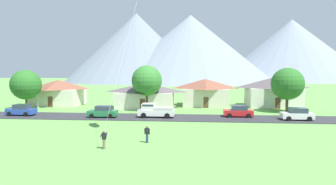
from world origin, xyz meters
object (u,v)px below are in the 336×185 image
Objects in this scene: house_leftmost at (273,91)px; parked_car_red_east_end at (238,111)px; tree_near_left at (26,85)px; tree_left_of_center at (147,81)px; parked_car_blue_mid_west at (21,110)px; house_left_center at (146,95)px; tree_center at (288,84)px; parked_car_green_mid_east at (103,112)px; parked_car_white_west_end at (297,114)px; pickup_truck_white_west_side at (155,110)px; watcher_person at (147,134)px; house_right_center at (59,92)px; house_rightmost at (205,92)px.

house_leftmost is 2.39× the size of parked_car_red_east_end.
tree_near_left is 21.39m from tree_left_of_center.
parked_car_blue_mid_west and parked_car_red_east_end have the same top height.
house_leftmost is 24.02m from house_left_center.
tree_center reaches higher than parked_car_blue_mid_west.
tree_near_left is 1.63× the size of parked_car_green_mid_east.
parked_car_white_west_end is 0.80× the size of pickup_truck_white_west_side.
tree_near_left is 24.88m from pickup_truck_white_west_side.
tree_center is 42.03m from parked_car_blue_mid_west.
tree_center is at bearing 47.46° from watcher_person.
tree_left_of_center reaches higher than parked_car_green_mid_east.
tree_near_left is at bearing 164.14° from pickup_truck_white_west_side.
house_right_center is at bearing 91.78° from parked_car_blue_mid_west.
parked_car_white_west_end is at bearing -51.71° from house_rightmost.
house_rightmost is 1.74× the size of pickup_truck_white_west_side.
pickup_truck_white_west_side is at bearing -15.86° from tree_near_left.
house_right_center is at bearing -177.42° from house_rightmost.
house_rightmost is 14.02m from parked_car_red_east_end.
tree_near_left is (-20.62, -3.46, 1.97)m from house_left_center.
parked_car_blue_mid_west is 1.01× the size of parked_car_red_east_end.
watcher_person is (8.72, -13.76, 0.01)m from parked_car_green_mid_east.
house_leftmost is at bearing 87.46° from parked_car_white_west_end.
tree_near_left is 4.14× the size of watcher_person.
house_left_center is 24.21m from tree_center.
tree_center reaches higher than pickup_truck_white_west_side.
tree_near_left reaches higher than parked_car_green_mid_east.
tree_left_of_center reaches higher than watcher_person.
house_left_center is 2.06× the size of pickup_truck_white_west_side.
house_rightmost is at bearing 36.54° from tree_left_of_center.
house_leftmost reaches higher than house_left_center.
pickup_truck_white_west_side is (20.47, 0.08, 0.19)m from parked_car_blue_mid_west.
pickup_truck_white_west_side is at bearing -173.57° from parked_car_red_east_end.
pickup_truck_white_west_side is at bearing 5.12° from parked_car_green_mid_east.
house_left_center is 6.44× the size of watcher_person.
house_right_center is at bearing 128.42° from watcher_person.
parked_car_white_west_end is at bearing -9.60° from tree_near_left.
house_right_center is 1.02× the size of house_rightmost.
tree_near_left is at bearing -179.65° from tree_center.
tree_left_of_center is (21.37, 0.31, 0.78)m from tree_near_left.
parked_car_green_mid_east and parked_car_red_east_end have the same top height.
house_rightmost is at bearing 108.12° from parked_car_red_east_end.
house_leftmost is at bearing 92.19° from tree_center.
tree_center is (41.67, -6.27, 2.12)m from house_right_center.
tree_center is 1.73× the size of parked_car_red_east_end.
tree_near_left is 32.82m from watcher_person.
house_rightmost is (28.70, 1.29, 0.13)m from house_right_center.
house_right_center is 1.20× the size of tree_left_of_center.
parked_car_red_east_end is at bearing 2.55° from parked_car_blue_mid_west.
parked_car_blue_mid_west is at bearing -149.36° from house_left_center.
tree_center reaches higher than parked_car_green_mid_east.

